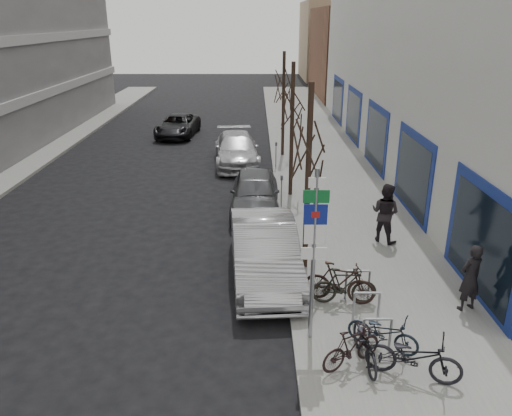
{
  "coord_description": "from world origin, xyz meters",
  "views": [
    {
      "loc": [
        1.14,
        -9.71,
        7.03
      ],
      "look_at": [
        1.16,
        3.51,
        2.0
      ],
      "focal_mm": 35.0,
      "sensor_mm": 36.0,
      "label": 1
    }
  ],
  "objects_px": {
    "meter_back": "(276,152)",
    "pedestrian_near": "(470,278)",
    "tree_mid": "(293,99)",
    "bike_mid_curb": "(383,329)",
    "tree_far": "(284,80)",
    "bike_rack": "(367,304)",
    "bike_far_inner": "(339,282)",
    "parked_car_back": "(237,149)",
    "bike_mid_inner": "(344,286)",
    "parked_car_front": "(265,251)",
    "tree_near": "(310,135)",
    "bike_near_left": "(366,341)",
    "parked_car_mid": "(255,192)",
    "pedestrian_far": "(385,212)",
    "highway_sign_pole": "(314,246)",
    "meter_mid": "(282,188)",
    "bike_far_curb": "(414,353)",
    "lane_car": "(178,125)",
    "bike_near_right": "(352,347)",
    "meter_front": "(291,250)"
  },
  "relations": [
    {
      "from": "meter_back",
      "to": "pedestrian_near",
      "type": "distance_m",
      "value": 13.52
    },
    {
      "from": "tree_mid",
      "to": "bike_mid_curb",
      "type": "xyz_separation_m",
      "value": [
        1.36,
        -10.42,
        -3.46
      ]
    },
    {
      "from": "tree_mid",
      "to": "tree_far",
      "type": "height_order",
      "value": "same"
    },
    {
      "from": "tree_far",
      "to": "bike_mid_curb",
      "type": "distance_m",
      "value": 17.33
    },
    {
      "from": "tree_mid",
      "to": "tree_far",
      "type": "relative_size",
      "value": 1.0
    },
    {
      "from": "tree_mid",
      "to": "bike_mid_curb",
      "type": "relative_size",
      "value": 3.42
    },
    {
      "from": "bike_rack",
      "to": "bike_far_inner",
      "type": "bearing_deg",
      "value": 118.24
    },
    {
      "from": "meter_back",
      "to": "parked_car_back",
      "type": "bearing_deg",
      "value": 150.03
    },
    {
      "from": "bike_mid_inner",
      "to": "parked_car_back",
      "type": "height_order",
      "value": "parked_car_back"
    },
    {
      "from": "parked_car_front",
      "to": "pedestrian_near",
      "type": "distance_m",
      "value": 5.41
    },
    {
      "from": "bike_mid_inner",
      "to": "meter_back",
      "type": "bearing_deg",
      "value": 6.74
    },
    {
      "from": "tree_near",
      "to": "bike_near_left",
      "type": "height_order",
      "value": "tree_near"
    },
    {
      "from": "tree_near",
      "to": "parked_car_back",
      "type": "bearing_deg",
      "value": 101.77
    },
    {
      "from": "parked_car_front",
      "to": "parked_car_mid",
      "type": "height_order",
      "value": "parked_car_front"
    },
    {
      "from": "bike_rack",
      "to": "bike_far_inner",
      "type": "xyz_separation_m",
      "value": [
        -0.51,
        0.94,
        0.05
      ]
    },
    {
      "from": "bike_mid_curb",
      "to": "pedestrian_far",
      "type": "height_order",
      "value": "pedestrian_far"
    },
    {
      "from": "highway_sign_pole",
      "to": "pedestrian_near",
      "type": "bearing_deg",
      "value": 16.4
    },
    {
      "from": "parked_car_front",
      "to": "meter_mid",
      "type": "bearing_deg",
      "value": 78.04
    },
    {
      "from": "highway_sign_pole",
      "to": "pedestrian_near",
      "type": "height_order",
      "value": "highway_sign_pole"
    },
    {
      "from": "tree_far",
      "to": "bike_far_curb",
      "type": "xyz_separation_m",
      "value": [
        1.73,
        -17.89,
        -3.36
      ]
    },
    {
      "from": "bike_far_curb",
      "to": "bike_mid_curb",
      "type": "bearing_deg",
      "value": 40.35
    },
    {
      "from": "bike_rack",
      "to": "parked_car_mid",
      "type": "height_order",
      "value": "parked_car_mid"
    },
    {
      "from": "tree_mid",
      "to": "meter_mid",
      "type": "xyz_separation_m",
      "value": [
        -0.45,
        -1.5,
        -3.19
      ]
    },
    {
      "from": "pedestrian_far",
      "to": "bike_mid_inner",
      "type": "bearing_deg",
      "value": 104.24
    },
    {
      "from": "tree_near",
      "to": "pedestrian_far",
      "type": "relative_size",
      "value": 2.76
    },
    {
      "from": "tree_far",
      "to": "tree_near",
      "type": "bearing_deg",
      "value": -90.0
    },
    {
      "from": "lane_car",
      "to": "tree_mid",
      "type": "bearing_deg",
      "value": -56.82
    },
    {
      "from": "tree_far",
      "to": "bike_near_right",
      "type": "relative_size",
      "value": 3.61
    },
    {
      "from": "meter_front",
      "to": "lane_car",
      "type": "height_order",
      "value": "meter_front"
    },
    {
      "from": "meter_back",
      "to": "bike_far_curb",
      "type": "relative_size",
      "value": 0.66
    },
    {
      "from": "bike_mid_curb",
      "to": "bike_far_curb",
      "type": "relative_size",
      "value": 0.83
    },
    {
      "from": "tree_near",
      "to": "bike_mid_curb",
      "type": "xyz_separation_m",
      "value": [
        1.36,
        -3.92,
        -3.46
      ]
    },
    {
      "from": "bike_near_left",
      "to": "pedestrian_far",
      "type": "bearing_deg",
      "value": 68.49
    },
    {
      "from": "bike_mid_curb",
      "to": "lane_car",
      "type": "relative_size",
      "value": 0.33
    },
    {
      "from": "tree_far",
      "to": "bike_near_left",
      "type": "relative_size",
      "value": 3.31
    },
    {
      "from": "bike_mid_inner",
      "to": "pedestrian_near",
      "type": "bearing_deg",
      "value": -94.16
    },
    {
      "from": "bike_far_curb",
      "to": "parked_car_back",
      "type": "bearing_deg",
      "value": 33.3
    },
    {
      "from": "bike_far_inner",
      "to": "parked_car_front",
      "type": "xyz_separation_m",
      "value": [
        -1.89,
        1.55,
        0.14
      ]
    },
    {
      "from": "tree_mid",
      "to": "parked_car_mid",
      "type": "relative_size",
      "value": 1.2
    },
    {
      "from": "bike_far_curb",
      "to": "parked_car_back",
      "type": "relative_size",
      "value": 0.36
    },
    {
      "from": "highway_sign_pole",
      "to": "pedestrian_far",
      "type": "xyz_separation_m",
      "value": [
        2.96,
        5.35,
        -1.31
      ]
    },
    {
      "from": "highway_sign_pole",
      "to": "bike_far_curb",
      "type": "relative_size",
      "value": 2.17
    },
    {
      "from": "highway_sign_pole",
      "to": "meter_back",
      "type": "distance_m",
      "value": 14.1
    },
    {
      "from": "highway_sign_pole",
      "to": "bike_mid_inner",
      "type": "relative_size",
      "value": 2.5
    },
    {
      "from": "pedestrian_near",
      "to": "parked_car_front",
      "type": "bearing_deg",
      "value": -42.29
    },
    {
      "from": "bike_rack",
      "to": "meter_mid",
      "type": "xyz_separation_m",
      "value": [
        -1.65,
        7.9,
        0.26
      ]
    },
    {
      "from": "meter_back",
      "to": "bike_far_inner",
      "type": "height_order",
      "value": "meter_back"
    },
    {
      "from": "tree_near",
      "to": "bike_far_inner",
      "type": "bearing_deg",
      "value": -70.48
    },
    {
      "from": "bike_rack",
      "to": "tree_far",
      "type": "relative_size",
      "value": 0.41
    },
    {
      "from": "tree_near",
      "to": "meter_mid",
      "type": "xyz_separation_m",
      "value": [
        -0.45,
        5.0,
        -3.19
      ]
    }
  ]
}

